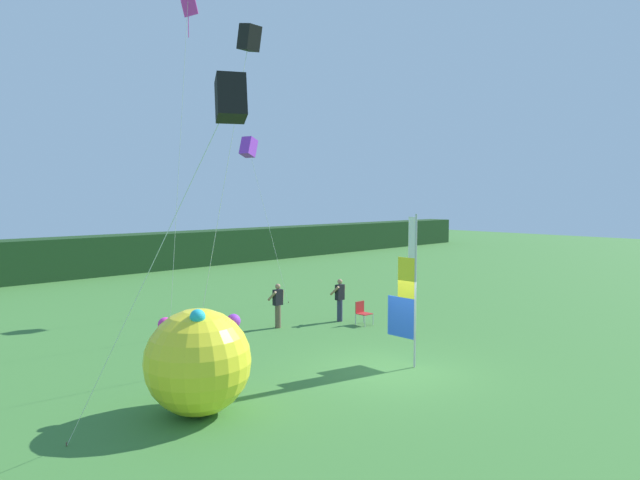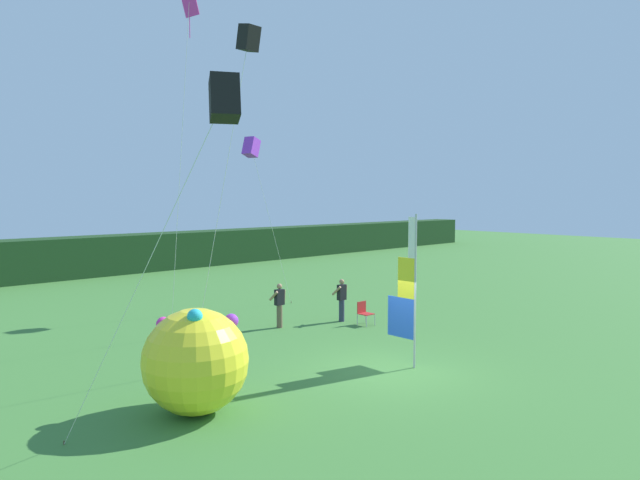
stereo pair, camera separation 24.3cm
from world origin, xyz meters
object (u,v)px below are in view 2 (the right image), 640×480
(banner_flag, at_px, (407,293))
(inflatable_balloon, at_px, (196,361))
(kite_magenta_diamond_2, at_px, (188,25))
(person_near_banner, at_px, (342,299))
(kite_black_box_3, at_px, (248,40))
(kite_black_box_1, at_px, (224,100))
(kite_purple_box_0, at_px, (251,148))
(person_mid_field, at_px, (279,304))
(folding_chair, at_px, (364,311))

(banner_flag, bearing_deg, inflatable_balloon, 171.04)
(inflatable_balloon, distance_m, kite_magenta_diamond_2, 11.22)
(inflatable_balloon, height_order, kite_magenta_diamond_2, kite_magenta_diamond_2)
(person_near_banner, bearing_deg, kite_black_box_3, -155.22)
(inflatable_balloon, height_order, kite_black_box_3, kite_black_box_3)
(kite_black_box_1, relative_size, kite_magenta_diamond_2, 0.60)
(kite_purple_box_0, relative_size, kite_black_box_3, 0.80)
(kite_purple_box_0, height_order, kite_magenta_diamond_2, kite_magenta_diamond_2)
(inflatable_balloon, bearing_deg, kite_black_box_1, -111.79)
(kite_black_box_3, bearing_deg, kite_purple_box_0, 53.29)
(person_mid_field, relative_size, kite_black_box_3, 0.18)
(kite_purple_box_0, bearing_deg, kite_magenta_diamond_2, -145.06)
(kite_black_box_3, bearing_deg, kite_black_box_1, -130.15)
(banner_flag, height_order, kite_purple_box_0, kite_purple_box_0)
(person_near_banner, bearing_deg, kite_purple_box_0, 101.50)
(folding_chair, relative_size, kite_black_box_3, 0.09)
(kite_purple_box_0, height_order, kite_black_box_3, kite_black_box_3)
(person_mid_field, bearing_deg, person_near_banner, -19.12)
(kite_black_box_3, bearing_deg, inflatable_balloon, -152.29)
(folding_chair, relative_size, kite_magenta_diamond_2, 0.08)
(banner_flag, relative_size, kite_magenta_diamond_2, 0.38)
(person_mid_field, relative_size, kite_magenta_diamond_2, 0.14)
(kite_black_box_1, height_order, kite_magenta_diamond_2, kite_magenta_diamond_2)
(banner_flag, xyz_separation_m, folding_chair, (3.04, 4.43, -1.63))
(banner_flag, bearing_deg, kite_purple_box_0, 79.47)
(kite_magenta_diamond_2, bearing_deg, inflatable_balloon, -120.04)
(inflatable_balloon, height_order, kite_purple_box_0, kite_purple_box_0)
(folding_chair, bearing_deg, kite_black_box_3, -163.22)
(banner_flag, height_order, kite_black_box_1, kite_black_box_1)
(person_near_banner, height_order, kite_magenta_diamond_2, kite_magenta_diamond_2)
(kite_black_box_1, bearing_deg, kite_purple_box_0, 51.98)
(kite_purple_box_0, bearing_deg, kite_black_box_3, -126.71)
(banner_flag, distance_m, folding_chair, 5.61)
(person_mid_field, distance_m, inflatable_balloon, 8.58)
(kite_magenta_diamond_2, distance_m, kite_black_box_3, 4.42)
(kite_purple_box_0, xyz_separation_m, kite_black_box_3, (-5.76, -7.73, 2.00))
(banner_flag, height_order, person_near_banner, banner_flag)
(person_near_banner, relative_size, folding_chair, 1.90)
(folding_chair, bearing_deg, kite_black_box_1, -148.43)
(inflatable_balloon, distance_m, kite_purple_box_0, 13.61)
(folding_chair, distance_m, kite_black_box_1, 13.96)
(banner_flag, xyz_separation_m, kite_purple_box_0, (1.87, 10.07, 4.94))
(folding_chair, bearing_deg, person_mid_field, 145.37)
(person_mid_field, distance_m, folding_chair, 3.31)
(person_mid_field, xyz_separation_m, inflatable_balloon, (-6.75, -5.28, 0.32))
(banner_flag, height_order, person_mid_field, banner_flag)
(banner_flag, xyz_separation_m, kite_black_box_1, (-7.69, -2.16, 4.40))
(inflatable_balloon, distance_m, kite_black_box_3, 8.37)
(person_mid_field, xyz_separation_m, folding_chair, (2.70, -1.87, -0.38))
(person_mid_field, xyz_separation_m, kite_black_box_1, (-8.02, -8.46, 5.65))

